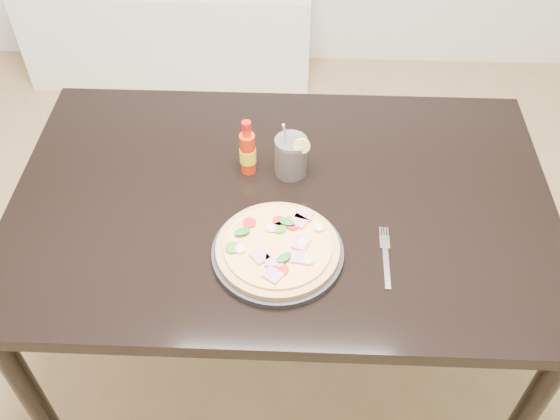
{
  "coord_description": "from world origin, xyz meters",
  "views": [
    {
      "loc": [
        -0.14,
        -0.68,
        1.9
      ],
      "look_at": [
        -0.18,
        0.32,
        0.83
      ],
      "focal_mm": 40.0,
      "sensor_mm": 36.0,
      "label": 1
    }
  ],
  "objects_px": {
    "dining_table": "(282,219)",
    "hot_sauce_bottle": "(248,152)",
    "cola_cup": "(291,157)",
    "plate": "(278,253)",
    "fork": "(386,255)",
    "pizza": "(278,247)",
    "media_console": "(169,32)"
  },
  "relations": [
    {
      "from": "hot_sauce_bottle",
      "to": "media_console",
      "type": "xyz_separation_m",
      "value": [
        -0.53,
        1.53,
        -0.57
      ]
    },
    {
      "from": "plate",
      "to": "hot_sauce_bottle",
      "type": "bearing_deg",
      "value": 107.41
    },
    {
      "from": "cola_cup",
      "to": "plate",
      "type": "bearing_deg",
      "value": -94.45
    },
    {
      "from": "dining_table",
      "to": "hot_sauce_bottle",
      "type": "bearing_deg",
      "value": 133.34
    },
    {
      "from": "pizza",
      "to": "media_console",
      "type": "distance_m",
      "value": 1.99
    },
    {
      "from": "hot_sauce_bottle",
      "to": "media_console",
      "type": "bearing_deg",
      "value": 109.14
    },
    {
      "from": "dining_table",
      "to": "pizza",
      "type": "bearing_deg",
      "value": -90.48
    },
    {
      "from": "pizza",
      "to": "fork",
      "type": "xyz_separation_m",
      "value": [
        0.25,
        0.01,
        -0.02
      ]
    },
    {
      "from": "dining_table",
      "to": "cola_cup",
      "type": "relative_size",
      "value": 8.03
    },
    {
      "from": "fork",
      "to": "media_console",
      "type": "distance_m",
      "value": 2.07
    },
    {
      "from": "pizza",
      "to": "hot_sauce_bottle",
      "type": "xyz_separation_m",
      "value": [
        -0.09,
        0.29,
        0.04
      ]
    },
    {
      "from": "dining_table",
      "to": "pizza",
      "type": "distance_m",
      "value": 0.22
    },
    {
      "from": "cola_cup",
      "to": "media_console",
      "type": "relative_size",
      "value": 0.12
    },
    {
      "from": "plate",
      "to": "hot_sauce_bottle",
      "type": "xyz_separation_m",
      "value": [
        -0.09,
        0.29,
        0.06
      ]
    },
    {
      "from": "dining_table",
      "to": "hot_sauce_bottle",
      "type": "xyz_separation_m",
      "value": [
        -0.09,
        0.1,
        0.15
      ]
    },
    {
      "from": "hot_sauce_bottle",
      "to": "fork",
      "type": "bearing_deg",
      "value": -39.29
    },
    {
      "from": "cola_cup",
      "to": "media_console",
      "type": "distance_m",
      "value": 1.75
    },
    {
      "from": "plate",
      "to": "pizza",
      "type": "bearing_deg",
      "value": 40.52
    },
    {
      "from": "plate",
      "to": "fork",
      "type": "distance_m",
      "value": 0.26
    },
    {
      "from": "hot_sauce_bottle",
      "to": "dining_table",
      "type": "bearing_deg",
      "value": -46.66
    },
    {
      "from": "cola_cup",
      "to": "media_console",
      "type": "height_order",
      "value": "cola_cup"
    },
    {
      "from": "dining_table",
      "to": "media_console",
      "type": "xyz_separation_m",
      "value": [
        -0.62,
        1.63,
        -0.42
      ]
    },
    {
      "from": "media_console",
      "to": "fork",
      "type": "bearing_deg",
      "value": -64.17
    },
    {
      "from": "hot_sauce_bottle",
      "to": "cola_cup",
      "type": "relative_size",
      "value": 0.94
    },
    {
      "from": "plate",
      "to": "cola_cup",
      "type": "relative_size",
      "value": 1.79
    },
    {
      "from": "fork",
      "to": "hot_sauce_bottle",
      "type": "bearing_deg",
      "value": 141.71
    },
    {
      "from": "cola_cup",
      "to": "media_console",
      "type": "xyz_separation_m",
      "value": [
        -0.64,
        1.53,
        -0.55
      ]
    },
    {
      "from": "hot_sauce_bottle",
      "to": "fork",
      "type": "height_order",
      "value": "hot_sauce_bottle"
    },
    {
      "from": "plate",
      "to": "media_console",
      "type": "distance_m",
      "value": 1.99
    },
    {
      "from": "dining_table",
      "to": "fork",
      "type": "distance_m",
      "value": 0.32
    },
    {
      "from": "pizza",
      "to": "media_console",
      "type": "height_order",
      "value": "pizza"
    },
    {
      "from": "hot_sauce_bottle",
      "to": "media_console",
      "type": "relative_size",
      "value": 0.12
    }
  ]
}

